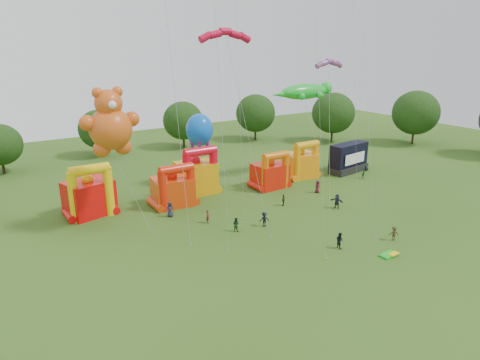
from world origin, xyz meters
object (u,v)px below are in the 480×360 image
bouncy_castle_0 (89,195)px  spectator_4 (283,200)px  teddy_bear_kite (119,150)px  spectator_0 (170,209)px  gecko_kite (308,109)px  stage_trailer (349,158)px  bouncy_castle_2 (197,175)px  octopus_kite (219,161)px

bouncy_castle_0 → spectator_4: (22.54, -10.71, -1.81)m
teddy_bear_kite → spectator_0: size_ratio=8.38×
teddy_bear_kite → gecko_kite: bearing=8.7°
stage_trailer → gecko_kite: 11.94m
gecko_kite → spectator_4: (-11.32, -8.60, -10.25)m
bouncy_castle_2 → spectator_0: 9.57m
bouncy_castle_0 → octopus_kite: size_ratio=0.61×
spectator_4 → gecko_kite: bearing=178.6°
bouncy_castle_0 → spectator_0: 10.32m
bouncy_castle_0 → bouncy_castle_2: bearing=0.6°
bouncy_castle_0 → stage_trailer: 42.04m
bouncy_castle_2 → stage_trailer: size_ratio=0.91×
stage_trailer → spectator_0: 33.80m
gecko_kite → bouncy_castle_2: bearing=173.0°
bouncy_castle_0 → spectator_0: size_ratio=3.49×
stage_trailer → teddy_bear_kite: teddy_bear_kite is taller
bouncy_castle_0 → spectator_4: size_ratio=4.29×
stage_trailer → octopus_kite: (-23.16, 3.68, 2.05)m
bouncy_castle_2 → gecko_kite: 20.60m
bouncy_castle_2 → spectator_4: (7.36, -10.88, -1.89)m
teddy_bear_kite → spectator_4: (20.44, -3.72, -8.82)m
stage_trailer → spectator_4: bearing=-160.5°
bouncy_castle_0 → gecko_kite: size_ratio=0.46×
teddy_bear_kite → octopus_kite: size_ratio=1.45×
gecko_kite → spectator_4: gecko_kite is taller
stage_trailer → spectator_0: stage_trailer is taller
spectator_0 → spectator_4: spectator_0 is taller
gecko_kite → octopus_kite: size_ratio=1.32×
bouncy_castle_0 → stage_trailer: size_ratio=0.88×
bouncy_castle_2 → gecko_kite: gecko_kite is taller
bouncy_castle_2 → spectator_0: bouncy_castle_2 is taller
bouncy_castle_2 → teddy_bear_kite: size_ratio=0.43×
bouncy_castle_0 → octopus_kite: 18.80m
bouncy_castle_2 → octopus_kite: bearing=-5.5°
bouncy_castle_0 → octopus_kite: (18.71, -0.18, 1.80)m
teddy_bear_kite → octopus_kite: bearing=22.3°
stage_trailer → octopus_kite: size_ratio=0.69×
teddy_bear_kite → spectator_4: teddy_bear_kite is taller
bouncy_castle_0 → spectator_0: bearing=-36.8°
teddy_bear_kite → octopus_kite: teddy_bear_kite is taller
stage_trailer → teddy_bear_kite: (-39.76, -3.14, 7.26)m
octopus_kite → spectator_0: (-10.55, -5.93, -3.42)m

